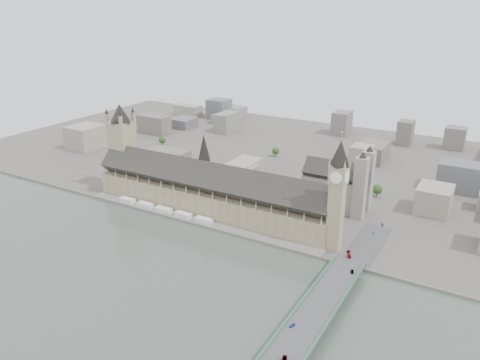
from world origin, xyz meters
The scene contains 18 objects.
ground centered at (0.00, 0.00, 0.00)m, with size 900.00×900.00×0.00m, color #595651.
river_thames centered at (0.00, -165.00, 0.00)m, with size 600.00×600.00×0.00m, color #414C44.
embankment_wall centered at (0.00, -15.00, 1.50)m, with size 600.00×1.50×3.00m, color gray.
river_terrace centered at (0.00, -7.50, 1.00)m, with size 270.00×15.00×2.00m, color gray.
terrace_tents centered at (-40.00, -7.00, 4.00)m, with size 118.00×7.00×4.00m.
palace_of_westminster centered at (0.00, 19.70, 22.71)m, with size 265.00×40.73×55.44m.
elizabeth_tower centered at (138.00, 8.00, 58.09)m, with size 17.00×17.00×107.50m.
victoria_tower centered at (-122.00, 26.00, 55.20)m, with size 30.00×30.00×100.00m.
central_tower centered at (-10.00, 26.00, 57.92)m, with size 13.00×13.00×48.00m.
westminster_bridge centered at (162.00, -87.50, 5.12)m, with size 25.00×325.00×10.25m, color #474749.
bridge_parapets centered at (162.00, -132.00, 10.82)m, with size 25.00×235.00×1.15m, color #3F7452, non-canonical shape.
westminster_abbey centered at (110.92, 95.00, 25.08)m, with size 68.00×36.00×64.00m.
city_skyline_inland centered at (0.00, 245.00, 19.00)m, with size 720.00×360.00×38.00m, color gray, non-canonical shape.
park_trees centered at (-10.00, 60.00, 7.50)m, with size 110.00×30.00×15.00m, color #203E16, non-canonical shape.
red_bus_north centered at (158.65, -13.88, 11.63)m, with size 2.32×9.94×2.77m, color maroon.
car_blue centered at (155.23, -119.18, 11.02)m, with size 1.82×4.52×1.54m, color #1B35B5.
car_silver centered at (168.98, -37.43, 11.07)m, with size 1.74×5.00×1.65m, color gray.
car_approach centered at (168.50, 55.74, 11.05)m, with size 2.24×5.51×1.60m, color gray.
Camera 1 is at (249.97, -349.59, 204.15)m, focal length 35.00 mm.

